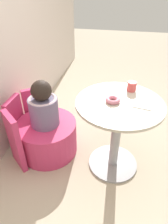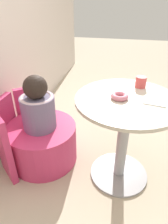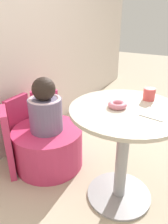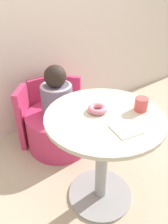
{
  "view_description": "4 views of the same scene",
  "coord_description": "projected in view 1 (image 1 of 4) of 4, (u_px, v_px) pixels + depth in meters",
  "views": [
    {
      "loc": [
        -1.37,
        -0.04,
        1.57
      ],
      "look_at": [
        0.05,
        0.26,
        0.57
      ],
      "focal_mm": 32.0,
      "sensor_mm": 36.0,
      "label": 1
    },
    {
      "loc": [
        -1.21,
        0.0,
        1.35
      ],
      "look_at": [
        0.07,
        0.28,
        0.56
      ],
      "focal_mm": 32.0,
      "sensor_mm": 36.0,
      "label": 2
    },
    {
      "loc": [
        -1.19,
        -0.41,
        1.29
      ],
      "look_at": [
        0.14,
        0.32,
        0.58
      ],
      "focal_mm": 35.0,
      "sensor_mm": 36.0,
      "label": 3
    },
    {
      "loc": [
        -0.71,
        -0.85,
        1.44
      ],
      "look_at": [
        0.1,
        0.26,
        0.57
      ],
      "focal_mm": 35.0,
      "sensor_mm": 36.0,
      "label": 4
    }
  ],
  "objects": [
    {
      "name": "donut",
      "position": [
        113.0,
        100.0,
        1.6
      ],
      "size": [
        0.12,
        0.12,
        0.03
      ],
      "color": "pink",
      "rests_on": "round_table"
    },
    {
      "name": "child_figure",
      "position": [
        43.0,
        106.0,
        1.87
      ],
      "size": [
        0.28,
        0.28,
        0.46
      ],
      "color": "slate",
      "rests_on": "tub_chair"
    },
    {
      "name": "paper_napkin",
      "position": [
        143.0,
        104.0,
        1.58
      ],
      "size": [
        0.16,
        0.16,
        0.01
      ],
      "color": "white",
      "rests_on": "round_table"
    },
    {
      "name": "round_table",
      "position": [
        117.0,
        124.0,
        1.74
      ],
      "size": [
        0.73,
        0.73,
        0.73
      ],
      "color": "#99999E",
      "rests_on": "ground_plane"
    },
    {
      "name": "ground_plane",
      "position": [
        108.0,
        165.0,
        2.0
      ],
      "size": [
        12.0,
        12.0,
        0.0
      ],
      "primitive_type": "plane",
      "color": "#B7A88E"
    },
    {
      "name": "tub_chair",
      "position": [
        48.0,
        137.0,
        2.09
      ],
      "size": [
        0.61,
        0.61,
        0.36
      ],
      "color": "#C63360",
      "rests_on": "ground_plane"
    },
    {
      "name": "booth_backrest",
      "position": [
        23.0,
        125.0,
        2.06
      ],
      "size": [
        0.71,
        0.26,
        0.6
      ],
      "color": "#C63360",
      "rests_on": "ground_plane"
    },
    {
      "name": "cup",
      "position": [
        132.0,
        86.0,
        1.74
      ],
      "size": [
        0.08,
        0.08,
        0.08
      ],
      "color": "#DB4C4C",
      "rests_on": "round_table"
    }
  ]
}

